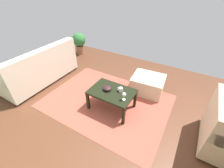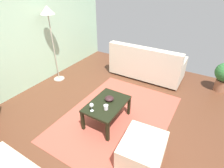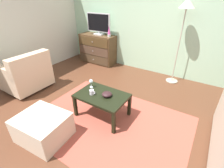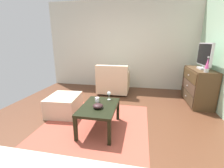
# 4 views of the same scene
# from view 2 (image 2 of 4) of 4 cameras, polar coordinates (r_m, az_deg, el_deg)

# --- Properties ---
(ground_plane) EXTENTS (5.95, 5.02, 0.05)m
(ground_plane) POSITION_cam_2_polar(r_m,az_deg,el_deg) (3.58, -2.76, -11.56)
(ground_plane) COLOR #532F1E
(wall_accent_rear) EXTENTS (5.95, 0.12, 2.74)m
(wall_accent_rear) POSITION_cam_2_polar(r_m,az_deg,el_deg) (4.46, -29.32, 14.04)
(wall_accent_rear) COLOR #A4C9A7
(wall_accent_rear) RESTS_ON ground_plane
(area_rug) EXTENTS (2.60, 1.90, 0.01)m
(area_rug) POSITION_cam_2_polar(r_m,az_deg,el_deg) (3.60, 1.71, -10.49)
(area_rug) COLOR #A14537
(area_rug) RESTS_ON ground_plane
(coffee_table) EXTENTS (0.86, 0.58, 0.44)m
(coffee_table) POSITION_cam_2_polar(r_m,az_deg,el_deg) (3.28, -1.63, -6.89)
(coffee_table) COLOR black
(coffee_table) RESTS_ON ground_plane
(wine_glass) EXTENTS (0.07, 0.07, 0.16)m
(wine_glass) POSITION_cam_2_polar(r_m,az_deg,el_deg) (3.02, -6.57, -6.82)
(wine_glass) COLOR silver
(wine_glass) RESTS_ON coffee_table
(mug) EXTENTS (0.11, 0.08, 0.08)m
(mug) POSITION_cam_2_polar(r_m,az_deg,el_deg) (3.08, -1.94, -7.42)
(mug) COLOR silver
(mug) RESTS_ON coffee_table
(bowl_decorative) EXTENTS (0.17, 0.17, 0.08)m
(bowl_decorative) POSITION_cam_2_polar(r_m,az_deg,el_deg) (3.29, -0.91, -4.68)
(bowl_decorative) COLOR black
(bowl_decorative) RESTS_ON coffee_table
(couch_large) EXTENTS (0.85, 1.90, 0.91)m
(couch_large) POSITION_cam_2_polar(r_m,az_deg,el_deg) (4.91, 10.84, 5.96)
(couch_large) COLOR #332319
(couch_large) RESTS_ON ground_plane
(ottoman) EXTENTS (0.75, 0.65, 0.39)m
(ottoman) POSITION_cam_2_polar(r_m,az_deg,el_deg) (2.85, 9.71, -20.28)
(ottoman) COLOR beige
(ottoman) RESTS_ON ground_plane
(standing_lamp) EXTENTS (0.32, 0.32, 1.85)m
(standing_lamp) POSITION_cam_2_polar(r_m,az_deg,el_deg) (4.53, -19.69, 19.29)
(standing_lamp) COLOR #A59E8C
(standing_lamp) RESTS_ON ground_plane
(potted_plant) EXTENTS (0.44, 0.44, 0.72)m
(potted_plant) POSITION_cam_2_polar(r_m,az_deg,el_deg) (4.91, 32.33, 2.53)
(potted_plant) COLOR brown
(potted_plant) RESTS_ON ground_plane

